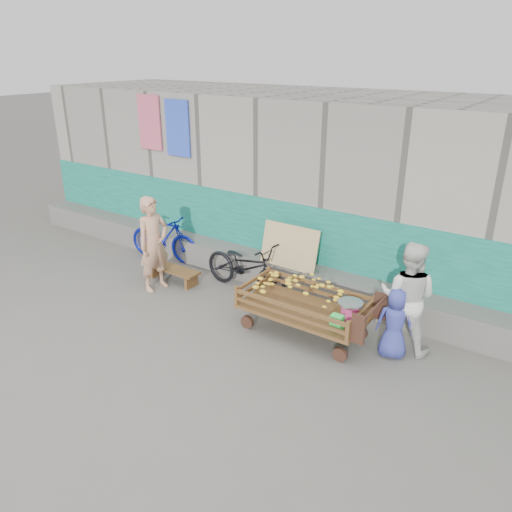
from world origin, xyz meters
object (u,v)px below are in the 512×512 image
Objects in this scene: bench at (173,271)px; vendor_man at (154,244)px; child at (395,323)px; bicycle_blue at (164,238)px; bicycle_dark at (246,267)px; woman at (408,297)px; banana_cart at (302,298)px.

bench is 0.64× the size of vendor_man.
vendor_man is 3.99m from child.
bicycle_dark is at bearing -103.15° from bicycle_blue.
bench is 0.66× the size of woman.
banana_cart is 1.55m from bicycle_dark.
woman is 2.74m from bicycle_dark.
banana_cart is 1.39m from woman.
bicycle_blue is at bearing -10.61° from woman.
woman is 1.58× the size of child.
woman is at bearing -102.37° from bicycle_blue.
bicycle_blue reaches higher than bench.
banana_cart is 1.16× the size of bicycle_dark.
woman is 4.78m from bicycle_blue.
bicycle_dark is at bearing 18.18° from bench.
bicycle_dark is (1.24, 0.41, 0.25)m from bench.
bicycle_dark is (1.29, 0.76, -0.36)m from vendor_man.
bicycle_dark is (-2.72, 0.20, -0.32)m from woman.
bicycle_blue is at bearing 89.76° from bicycle_dark.
banana_cart is at bearing -80.38° from vendor_man.
vendor_man is 4.05m from woman.
woman is at bearing 18.58° from banana_cart.
vendor_man is (-2.70, -0.12, 0.24)m from banana_cart.
child is (3.96, 0.30, -0.31)m from vendor_man.
bicycle_blue is (-3.45, 0.84, -0.11)m from banana_cart.
woman is 0.38m from child.
child is 2.71m from bicycle_dark.
bench is at bearing 113.54° from bicycle_dark.
bench is 3.92m from child.
bicycle_blue is at bearing 142.57° from bench.
vendor_man is at bearing 2.15° from woman.
child is 0.65× the size of bicycle_blue.
vendor_man is at bearing -14.22° from child.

